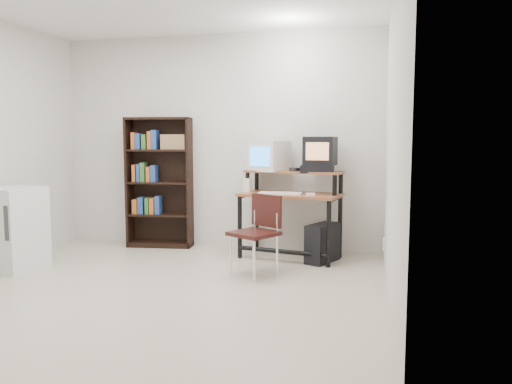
% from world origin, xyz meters
% --- Properties ---
extents(floor, '(4.00, 4.00, 0.01)m').
position_xyz_m(floor, '(0.00, 0.00, -0.01)').
color(floor, beige).
rests_on(floor, ground).
extents(back_wall, '(4.00, 0.01, 2.60)m').
position_xyz_m(back_wall, '(0.00, 2.00, 1.30)').
color(back_wall, beige).
rests_on(back_wall, floor).
extents(right_wall, '(0.01, 4.00, 2.60)m').
position_xyz_m(right_wall, '(2.00, 0.00, 1.30)').
color(right_wall, beige).
rests_on(right_wall, floor).
extents(computer_desk, '(1.19, 0.75, 0.98)m').
position_xyz_m(computer_desk, '(0.97, 1.62, 0.68)').
color(computer_desk, brown).
rests_on(computer_desk, floor).
extents(crt_monitor, '(0.48, 0.48, 0.35)m').
position_xyz_m(crt_monitor, '(0.70, 1.76, 1.14)').
color(crt_monitor, silver).
rests_on(crt_monitor, computer_desk).
extents(vcr, '(0.37, 0.27, 0.08)m').
position_xyz_m(vcr, '(1.26, 1.64, 1.01)').
color(vcr, black).
rests_on(vcr, computer_desk).
extents(crt_tv, '(0.36, 0.36, 0.32)m').
position_xyz_m(crt_tv, '(1.29, 1.69, 1.21)').
color(crt_tv, black).
rests_on(crt_tv, vcr).
extents(cd_spindle, '(0.16, 0.16, 0.05)m').
position_xyz_m(cd_spindle, '(1.00, 1.66, 0.99)').
color(cd_spindle, '#26262B').
rests_on(cd_spindle, computer_desk).
extents(keyboard, '(0.48, 0.22, 0.03)m').
position_xyz_m(keyboard, '(0.87, 1.49, 0.74)').
color(keyboard, silver).
rests_on(keyboard, computer_desk).
extents(mousepad, '(0.27, 0.25, 0.01)m').
position_xyz_m(mousepad, '(1.22, 1.46, 0.72)').
color(mousepad, black).
rests_on(mousepad, computer_desk).
extents(mouse, '(0.10, 0.07, 0.03)m').
position_xyz_m(mouse, '(1.21, 1.47, 0.74)').
color(mouse, white).
rests_on(mouse, mousepad).
extents(desk_speaker, '(0.10, 0.09, 0.17)m').
position_xyz_m(desk_speaker, '(0.46, 1.65, 0.80)').
color(desk_speaker, silver).
rests_on(desk_speaker, computer_desk).
extents(pc_tower, '(0.37, 0.49, 0.42)m').
position_xyz_m(pc_tower, '(1.35, 1.49, 0.21)').
color(pc_tower, black).
rests_on(pc_tower, floor).
extents(school_chair, '(0.54, 0.54, 0.79)m').
position_xyz_m(school_chair, '(0.78, 0.81, 0.49)').
color(school_chair, black).
rests_on(school_chair, floor).
extents(bookshelf, '(0.83, 0.36, 1.60)m').
position_xyz_m(bookshelf, '(-0.72, 1.85, 0.83)').
color(bookshelf, black).
rests_on(bookshelf, floor).
extents(mini_fridge, '(0.57, 0.58, 0.85)m').
position_xyz_m(mini_fridge, '(-1.72, 0.46, 0.42)').
color(mini_fridge, silver).
rests_on(mini_fridge, floor).
extents(wall_outlet, '(0.02, 0.08, 0.12)m').
position_xyz_m(wall_outlet, '(1.99, 1.15, 0.30)').
color(wall_outlet, beige).
rests_on(wall_outlet, right_wall).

